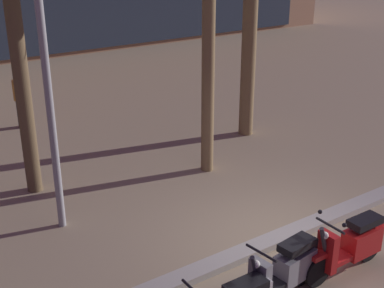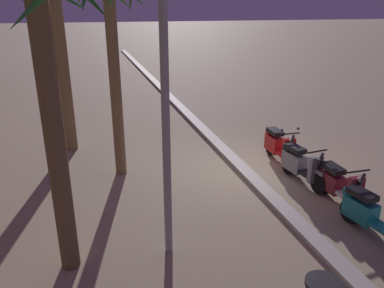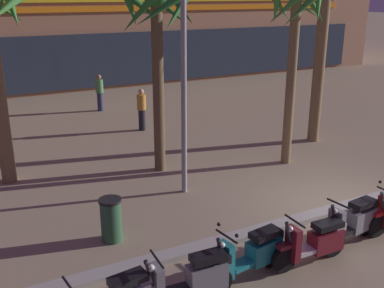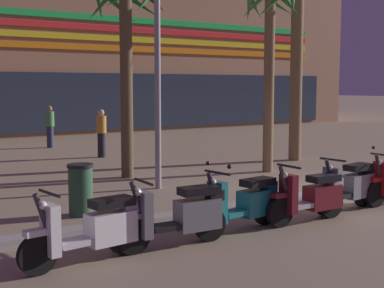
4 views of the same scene
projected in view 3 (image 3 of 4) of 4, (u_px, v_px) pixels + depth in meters
name	position (u px, v px, depth m)	size (l,w,h in m)	color
ground_plane	(343.00, 208.00, 11.04)	(200.00, 200.00, 0.00)	#9E896B
curb_strip	(345.00, 207.00, 10.99)	(60.00, 0.36, 0.12)	#ADA89E
scooter_grey_mid_centre	(192.00, 279.00, 7.53)	(1.81, 0.56, 1.04)	black
scooter_teal_last_in_row	(252.00, 254.00, 8.29)	(1.83, 0.61, 1.17)	black
scooter_maroon_tail_end	(315.00, 242.00, 8.71)	(1.73, 0.56, 1.04)	black
scooter_grey_second_in_line	(353.00, 221.00, 9.45)	(1.72, 0.57, 1.04)	black
palm_tree_by_mall_entrance	(158.00, 29.00, 12.21)	(2.22, 2.22, 5.31)	brown
palm_tree_near_sign	(295.00, 25.00, 12.76)	(1.93, 2.00, 5.36)	olive
pedestrian_window_shopping	(100.00, 92.00, 20.01)	(0.34, 0.34, 1.62)	#2D3351
pedestrian_strolling_near_curb	(142.00, 109.00, 17.12)	(0.34, 0.34, 1.60)	black
litter_bin	(111.00, 219.00, 9.48)	(0.48, 0.48, 0.95)	#2D5638
street_lamp	(183.00, 24.00, 10.64)	(0.36, 0.36, 7.09)	#939399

